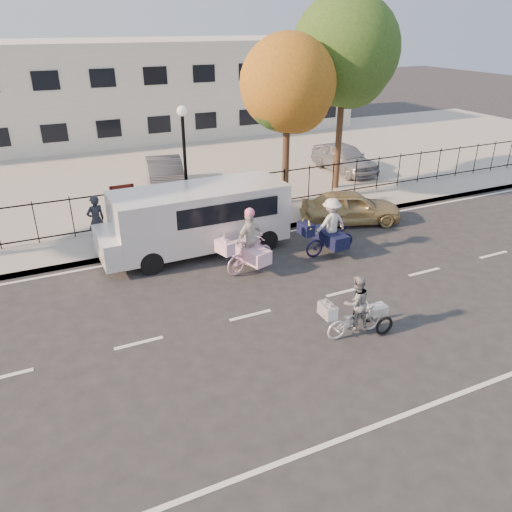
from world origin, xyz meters
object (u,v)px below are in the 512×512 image
lamppost (184,145)px  zebra_trike (355,313)px  white_van (197,217)px  bull_bike (330,232)px  pedestrian (96,220)px  gold_sedan (351,207)px  lot_car_d (344,158)px  lot_car_c (165,175)px  unicorn_bike (249,248)px

lamppost → zebra_trike: (1.49, -8.69, -2.48)m
zebra_trike → white_van: (-1.88, 6.39, 0.60)m
bull_bike → pedestrian: size_ratio=1.22×
zebra_trike → bull_bike: 4.78m
lamppost → pedestrian: 4.05m
zebra_trike → bull_bike: size_ratio=0.90×
gold_sedan → lot_car_d: 6.78m
lot_car_c → lot_car_d: (9.07, -0.70, -0.02)m
pedestrian → lot_car_d: (12.78, 4.01, -0.15)m
unicorn_bike → bull_bike: unicorn_bike is taller
lot_car_d → lamppost: bearing=-161.6°
zebra_trike → lot_car_d: (7.88, 12.14, 0.23)m
bull_bike → pedestrian: bull_bike is taller
pedestrian → lot_car_c: 5.99m
lamppost → white_van: 3.00m
unicorn_bike → bull_bike: bearing=-106.0°
bull_bike → zebra_trike: bearing=152.6°
lamppost → unicorn_bike: 4.99m
bull_bike → unicorn_bike: bearing=87.7°
gold_sedan → lot_car_c: (-5.49, 6.45, 0.23)m
lamppost → bull_bike: 6.06m
lot_car_c → white_van: bearing=-85.3°
pedestrian → lot_car_d: bearing=-179.5°
pedestrian → lot_car_c: bearing=-145.2°
bull_bike → white_van: (-3.90, 2.06, 0.45)m
bull_bike → white_van: 4.43m
lamppost → pedestrian: (-3.42, -0.56, -2.10)m
pedestrian → lamppost: bearing=172.4°
white_van → lot_car_d: (9.76, 5.75, -0.37)m
pedestrian → white_van: bearing=133.1°
zebra_trike → unicorn_bike: (-0.93, 4.33, 0.14)m
white_van → lot_car_c: 6.49m
bull_bike → lot_car_d: bull_bike is taller
unicorn_bike → pedestrian: unicorn_bike is taller
lamppost → unicorn_bike: bearing=-82.7°
zebra_trike → pedestrian: size_ratio=1.10×
lamppost → lot_car_c: lamppost is taller
lot_car_c → zebra_trike: bearing=-73.8°
unicorn_bike → gold_sedan: (5.22, 2.07, -0.12)m
bull_bike → lot_car_c: bull_bike is taller
unicorn_bike → gold_sedan: bearing=-84.6°
zebra_trike → lot_car_c: size_ratio=0.43×
zebra_trike → bull_bike: bearing=-24.4°
unicorn_bike → lot_car_c: size_ratio=0.48×
pedestrian → lot_car_c: size_ratio=0.39×
lot_car_d → lot_car_c: bearing=173.7°
bull_bike → gold_sedan: size_ratio=0.55×
lamppost → gold_sedan: (5.78, -2.30, -2.47)m
zebra_trike → lot_car_d: bearing=-32.5°
unicorn_bike → lot_car_c: (-0.27, 8.51, 0.10)m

